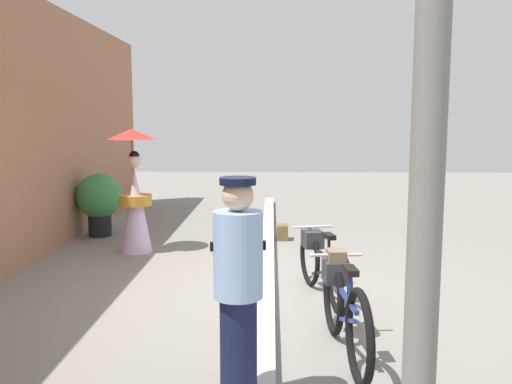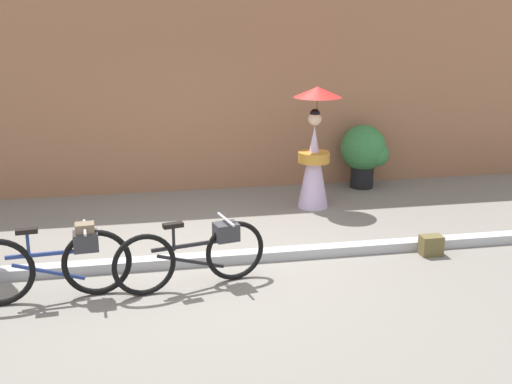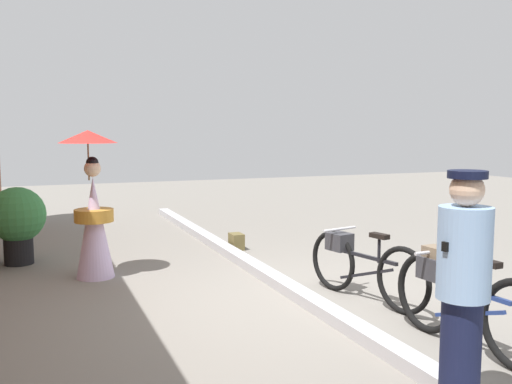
% 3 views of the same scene
% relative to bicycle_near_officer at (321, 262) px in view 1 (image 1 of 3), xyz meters
% --- Properties ---
extents(ground_plane, '(30.00, 30.00, 0.00)m').
position_rel_bicycle_near_officer_xyz_m(ground_plane, '(0.21, 0.63, -0.40)').
color(ground_plane, gray).
extents(sidewalk_curb, '(14.00, 0.20, 0.12)m').
position_rel_bicycle_near_officer_xyz_m(sidewalk_curb, '(0.21, 0.63, -0.34)').
color(sidewalk_curb, '#B2B2B7').
rests_on(sidewalk_curb, ground_plane).
extents(bicycle_near_officer, '(1.73, 0.55, 0.79)m').
position_rel_bicycle_near_officer_xyz_m(bicycle_near_officer, '(0.00, 0.00, 0.00)').
color(bicycle_near_officer, black).
rests_on(bicycle_near_officer, ground_plane).
extents(bicycle_far_side, '(1.75, 0.48, 0.83)m').
position_rel_bicycle_near_officer_xyz_m(bicycle_far_side, '(-1.51, -0.05, 0.03)').
color(bicycle_far_side, black).
rests_on(bicycle_far_side, ground_plane).
extents(person_officer, '(0.34, 0.38, 1.62)m').
position_rel_bicycle_near_officer_xyz_m(person_officer, '(-2.43, 0.79, 0.46)').
color(person_officer, '#141938').
rests_on(person_officer, ground_plane).
extents(person_with_parasol, '(0.73, 0.73, 1.88)m').
position_rel_bicycle_near_officer_xyz_m(person_with_parasol, '(2.10, 2.64, 0.51)').
color(person_with_parasol, silver).
rests_on(person_with_parasol, ground_plane).
extents(potted_plant_by_door, '(0.80, 0.78, 1.09)m').
position_rel_bicycle_near_officer_xyz_m(potted_plant_by_door, '(3.26, 3.54, 0.24)').
color(potted_plant_by_door, black).
rests_on(potted_plant_by_door, ground_plane).
extents(backpack_on_pavement, '(0.28, 0.19, 0.25)m').
position_rel_bicycle_near_officer_xyz_m(backpack_on_pavement, '(3.01, 0.38, -0.27)').
color(backpack_on_pavement, brown).
rests_on(backpack_on_pavement, ground_plane).
extents(utility_pole, '(0.18, 0.18, 4.80)m').
position_rel_bicycle_near_officer_xyz_m(utility_pole, '(-3.23, -0.24, 2.00)').
color(utility_pole, slate).
rests_on(utility_pole, ground_plane).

